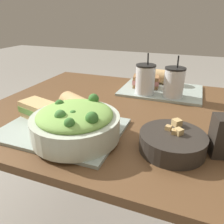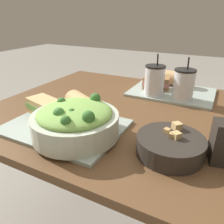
{
  "view_description": "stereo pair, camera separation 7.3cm",
  "coord_description": "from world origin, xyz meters",
  "px_view_note": "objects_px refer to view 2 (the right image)",
  "views": [
    {
      "loc": [
        0.31,
        -0.84,
        1.13
      ],
      "look_at": [
        0.08,
        -0.23,
        0.83
      ],
      "focal_mm": 35.0,
      "sensor_mm": 36.0,
      "label": 1
    },
    {
      "loc": [
        0.38,
        -0.81,
        1.13
      ],
      "look_at": [
        0.08,
        -0.23,
        0.83
      ],
      "focal_mm": 35.0,
      "sensor_mm": 36.0,
      "label": 2
    }
  ],
  "objects_px": {
    "baguette_near": "(83,105)",
    "drink_cup_dark": "(154,81)",
    "soup_bowl": "(170,145)",
    "sandwich_far": "(156,83)",
    "drink_cup_red": "(183,86)",
    "salad_bowl": "(75,120)",
    "sandwich_near": "(44,106)",
    "baguette_far": "(175,78)"
  },
  "relations": [
    {
      "from": "sandwich_near",
      "to": "sandwich_far",
      "type": "bearing_deg",
      "value": 73.82
    },
    {
      "from": "baguette_near",
      "to": "sandwich_far",
      "type": "xyz_separation_m",
      "value": [
        0.16,
        0.46,
        -0.01
      ]
    },
    {
      "from": "salad_bowl",
      "to": "sandwich_near",
      "type": "height_order",
      "value": "salad_bowl"
    },
    {
      "from": "salad_bowl",
      "to": "drink_cup_red",
      "type": "bearing_deg",
      "value": 63.29
    },
    {
      "from": "sandwich_far",
      "to": "drink_cup_dark",
      "type": "height_order",
      "value": "drink_cup_dark"
    },
    {
      "from": "baguette_near",
      "to": "drink_cup_dark",
      "type": "relative_size",
      "value": 0.96
    },
    {
      "from": "soup_bowl",
      "to": "drink_cup_red",
      "type": "relative_size",
      "value": 1.0
    },
    {
      "from": "sandwich_near",
      "to": "sandwich_far",
      "type": "relative_size",
      "value": 0.98
    },
    {
      "from": "sandwich_near",
      "to": "drink_cup_red",
      "type": "distance_m",
      "value": 0.63
    },
    {
      "from": "sandwich_near",
      "to": "drink_cup_dark",
      "type": "relative_size",
      "value": 0.73
    },
    {
      "from": "drink_cup_red",
      "to": "baguette_near",
      "type": "bearing_deg",
      "value": -132.0
    },
    {
      "from": "sandwich_near",
      "to": "drink_cup_dark",
      "type": "distance_m",
      "value": 0.54
    },
    {
      "from": "soup_bowl",
      "to": "baguette_far",
      "type": "relative_size",
      "value": 1.26
    },
    {
      "from": "baguette_far",
      "to": "drink_cup_red",
      "type": "distance_m",
      "value": 0.22
    },
    {
      "from": "baguette_far",
      "to": "soup_bowl",
      "type": "bearing_deg",
      "value": -166.15
    },
    {
      "from": "salad_bowl",
      "to": "sandwich_near",
      "type": "distance_m",
      "value": 0.23
    },
    {
      "from": "salad_bowl",
      "to": "soup_bowl",
      "type": "bearing_deg",
      "value": 9.38
    },
    {
      "from": "baguette_near",
      "to": "drink_cup_red",
      "type": "relative_size",
      "value": 0.98
    },
    {
      "from": "salad_bowl",
      "to": "soup_bowl",
      "type": "relative_size",
      "value": 1.43
    },
    {
      "from": "sandwich_near",
      "to": "drink_cup_dark",
      "type": "xyz_separation_m",
      "value": [
        0.33,
        0.42,
        0.04
      ]
    },
    {
      "from": "salad_bowl",
      "to": "baguette_near",
      "type": "height_order",
      "value": "salad_bowl"
    },
    {
      "from": "salad_bowl",
      "to": "drink_cup_red",
      "type": "height_order",
      "value": "drink_cup_red"
    },
    {
      "from": "soup_bowl",
      "to": "drink_cup_dark",
      "type": "distance_m",
      "value": 0.49
    },
    {
      "from": "drink_cup_red",
      "to": "sandwich_near",
      "type": "bearing_deg",
      "value": -138.16
    },
    {
      "from": "sandwich_far",
      "to": "drink_cup_dark",
      "type": "distance_m",
      "value": 0.11
    },
    {
      "from": "baguette_far",
      "to": "drink_cup_dark",
      "type": "relative_size",
      "value": 0.78
    },
    {
      "from": "salad_bowl",
      "to": "sandwich_near",
      "type": "xyz_separation_m",
      "value": [
        -0.22,
        0.08,
        -0.02
      ]
    },
    {
      "from": "salad_bowl",
      "to": "sandwich_far",
      "type": "xyz_separation_m",
      "value": [
        0.1,
        0.6,
        -0.02
      ]
    },
    {
      "from": "drink_cup_red",
      "to": "sandwich_far",
      "type": "bearing_deg",
      "value": 146.93
    },
    {
      "from": "sandwich_far",
      "to": "baguette_far",
      "type": "xyz_separation_m",
      "value": [
        0.08,
        0.1,
        0.01
      ]
    },
    {
      "from": "salad_bowl",
      "to": "baguette_far",
      "type": "distance_m",
      "value": 0.73
    },
    {
      "from": "soup_bowl",
      "to": "sandwich_far",
      "type": "xyz_separation_m",
      "value": [
        -0.21,
        0.55,
        0.01
      ]
    },
    {
      "from": "salad_bowl",
      "to": "baguette_far",
      "type": "xyz_separation_m",
      "value": [
        0.17,
        0.71,
        -0.01
      ]
    },
    {
      "from": "drink_cup_dark",
      "to": "sandwich_far",
      "type": "bearing_deg",
      "value": 99.75
    },
    {
      "from": "soup_bowl",
      "to": "sandwich_far",
      "type": "bearing_deg",
      "value": 110.68
    },
    {
      "from": "salad_bowl",
      "to": "drink_cup_dark",
      "type": "height_order",
      "value": "drink_cup_dark"
    },
    {
      "from": "soup_bowl",
      "to": "sandwich_far",
      "type": "height_order",
      "value": "soup_bowl"
    },
    {
      "from": "salad_bowl",
      "to": "drink_cup_dark",
      "type": "xyz_separation_m",
      "value": [
        0.11,
        0.5,
        0.02
      ]
    },
    {
      "from": "baguette_near",
      "to": "drink_cup_red",
      "type": "distance_m",
      "value": 0.48
    },
    {
      "from": "baguette_far",
      "to": "drink_cup_dark",
      "type": "xyz_separation_m",
      "value": [
        -0.06,
        -0.21,
        0.03
      ]
    },
    {
      "from": "baguette_far",
      "to": "salad_bowl",
      "type": "bearing_deg",
      "value": 168.82
    },
    {
      "from": "baguette_near",
      "to": "baguette_far",
      "type": "xyz_separation_m",
      "value": [
        0.24,
        0.56,
        0.0
      ]
    }
  ]
}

